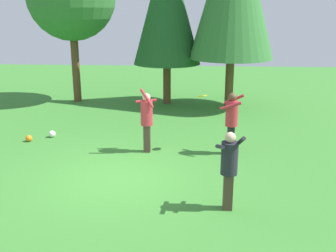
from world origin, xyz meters
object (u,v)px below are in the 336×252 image
at_px(ball_orange, 29,138).
at_px(person_thrower, 147,117).
at_px(frisbee, 202,96).
at_px(tree_center, 167,3).
at_px(ball_white, 52,134).
at_px(person_catcher, 232,118).
at_px(person_bystander, 229,164).

bearing_deg(ball_orange, person_thrower, -10.06).
relative_size(frisbee, tree_center, 0.05).
bearing_deg(ball_white, ball_orange, -140.99).
xyz_separation_m(person_thrower, tree_center, (0.16, 6.17, 3.18)).
height_order(person_catcher, ball_white, person_catcher).
relative_size(person_thrower, person_bystander, 1.15).
xyz_separation_m(person_thrower, frisbee, (1.55, 0.24, 0.58)).
bearing_deg(tree_center, ball_orange, -125.54).
bearing_deg(ball_orange, person_catcher, -6.37).
bearing_deg(person_catcher, person_thrower, 17.26).
bearing_deg(frisbee, person_thrower, -171.02).
bearing_deg(tree_center, person_catcher, -70.35).
height_order(person_bystander, ball_orange, person_bystander).
relative_size(frisbee, ball_white, 1.69).
bearing_deg(person_bystander, ball_orange, 47.85).
bearing_deg(person_thrower, ball_white, 151.47).
bearing_deg(person_bystander, ball_white, 41.91).
xyz_separation_m(person_thrower, ball_white, (-3.19, 1.13, -0.91)).
bearing_deg(ball_orange, tree_center, 54.46).
distance_m(person_catcher, ball_orange, 6.25).
relative_size(person_catcher, person_bystander, 1.06).
distance_m(person_bystander, frisbee, 3.63).
distance_m(ball_orange, ball_white, 0.74).
xyz_separation_m(person_catcher, frisbee, (-0.82, 0.26, 0.55)).
height_order(person_catcher, ball_orange, person_catcher).
bearing_deg(person_catcher, ball_orange, 11.29).
xyz_separation_m(person_bystander, ball_orange, (-5.80, 3.96, -0.88)).
height_order(person_catcher, person_bystander, person_catcher).
xyz_separation_m(person_catcher, person_bystander, (-0.33, -3.28, -0.07)).
relative_size(person_thrower, ball_orange, 9.35).
distance_m(person_catcher, tree_center, 7.28).
relative_size(person_thrower, frisbee, 5.14).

